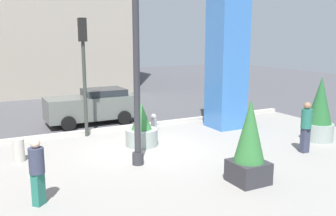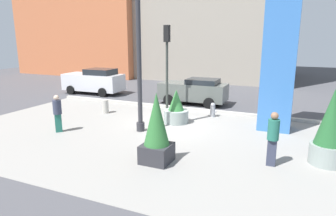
{
  "view_description": "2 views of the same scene",
  "coord_description": "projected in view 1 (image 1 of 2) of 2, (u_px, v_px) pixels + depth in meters",
  "views": [
    {
      "loc": [
        -5.12,
        -11.7,
        3.98
      ],
      "look_at": [
        0.86,
        -0.11,
        1.46
      ],
      "focal_mm": 39.41,
      "sensor_mm": 36.0,
      "label": 1
    },
    {
      "loc": [
        5.37,
        -12.52,
        4.08
      ],
      "look_at": [
        0.06,
        -0.44,
        0.94
      ],
      "focal_mm": 32.01,
      "sensor_mm": 36.0,
      "label": 2
    }
  ],
  "objects": [
    {
      "name": "potted_plant_near_left",
      "position": [
        142.0,
        129.0,
        13.62
      ],
      "size": [
        1.19,
        1.19,
        1.63
      ],
      "color": "gray",
      "rests_on": "ground_plane"
    },
    {
      "name": "plaza_pavement",
      "position": [
        171.0,
        166.0,
        11.52
      ],
      "size": [
        18.0,
        10.0,
        0.02
      ],
      "primitive_type": "cube",
      "color": "gray",
      "rests_on": "ground_plane"
    },
    {
      "name": "fire_hydrant",
      "position": [
        154.0,
        122.0,
        15.84
      ],
      "size": [
        0.36,
        0.26,
        0.75
      ],
      "color": "#99999E",
      "rests_on": "ground_plane"
    },
    {
      "name": "art_pillar_blue",
      "position": [
        227.0,
        56.0,
        15.96
      ],
      "size": [
        1.38,
        1.38,
        6.3
      ],
      "primitive_type": "cube",
      "color": "#3870BC",
      "rests_on": "ground_plane"
    },
    {
      "name": "potted_plant_curbside",
      "position": [
        249.0,
        144.0,
        10.02
      ],
      "size": [
        0.95,
        0.95,
        2.37
      ],
      "color": "#2D2D33",
      "rests_on": "ground_plane"
    },
    {
      "name": "ground_plane",
      "position": [
        110.0,
        126.0,
        16.76
      ],
      "size": [
        60.0,
        60.0,
        0.0
      ],
      "primitive_type": "plane",
      "color": "#47474C"
    },
    {
      "name": "potted_plant_near_right",
      "position": [
        320.0,
        112.0,
        14.19
      ],
      "size": [
        1.13,
        1.13,
        2.51
      ],
      "color": "gray",
      "rests_on": "ground_plane"
    },
    {
      "name": "concrete_bollard",
      "position": [
        19.0,
        150.0,
        11.9
      ],
      "size": [
        0.36,
        0.36,
        0.75
      ],
      "primitive_type": "cylinder",
      "color": "#B2ADA3",
      "rests_on": "ground_plane"
    },
    {
      "name": "pedestrian_on_sidewalk",
      "position": [
        306.0,
        125.0,
        12.71
      ],
      "size": [
        0.36,
        0.36,
        1.79
      ],
      "color": "#33384C",
      "rests_on": "ground_plane"
    },
    {
      "name": "pedestrian_by_curb",
      "position": [
        37.0,
        169.0,
        8.7
      ],
      "size": [
        0.51,
        0.51,
        1.65
      ],
      "color": "#236656",
      "rests_on": "ground_plane"
    },
    {
      "name": "car_intersection",
      "position": [
        93.0,
        106.0,
        17.13
      ],
      "size": [
        4.14,
        1.95,
        1.6
      ],
      "color": "#565B56",
      "rests_on": "ground_plane"
    },
    {
      "name": "traffic_light_corner",
      "position": [
        84.0,
        58.0,
        14.44
      ],
      "size": [
        0.28,
        0.42,
        4.71
      ],
      "color": "#333833",
      "rests_on": "ground_plane"
    },
    {
      "name": "curb_strip",
      "position": [
        116.0,
        128.0,
        15.97
      ],
      "size": [
        18.0,
        0.24,
        0.16
      ],
      "primitive_type": "cube",
      "color": "#B7B2A8",
      "rests_on": "ground_plane"
    },
    {
      "name": "lamp_post",
      "position": [
        136.0,
        53.0,
        11.02
      ],
      "size": [
        0.44,
        0.44,
        7.2
      ],
      "color": "#2D2D33",
      "rests_on": "ground_plane"
    }
  ]
}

